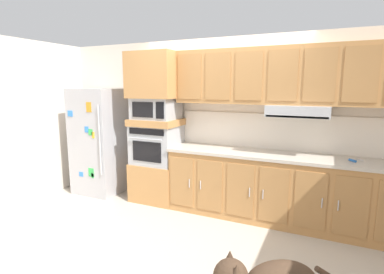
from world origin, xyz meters
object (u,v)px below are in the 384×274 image
refrigerator (100,141)px  microwave (156,109)px  built_in_oven (157,144)px  screwdriver (353,160)px

refrigerator → microwave: bearing=3.6°
built_in_oven → microwave: bearing=-0.8°
microwave → screwdriver: size_ratio=3.82×
built_in_oven → microwave: (0.00, -0.00, 0.56)m
built_in_oven → screwdriver: 2.72m
built_in_oven → microwave: size_ratio=1.09×
built_in_oven → refrigerator: bearing=-176.4°
built_in_oven → screwdriver: (2.72, -0.03, 0.03)m
refrigerator → microwave: size_ratio=2.73×
screwdriver → microwave: bearing=179.4°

